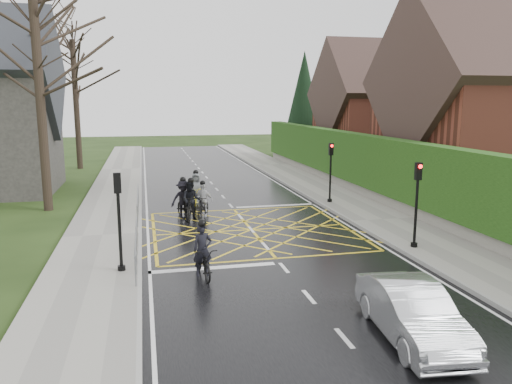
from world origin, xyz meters
name	(u,v)px	position (x,y,z in m)	size (l,w,h in m)	color
ground	(251,230)	(0.00, 0.00, 0.00)	(120.00, 120.00, 0.00)	black
road	(251,230)	(0.00, 0.00, 0.01)	(9.00, 80.00, 0.01)	black
sidewalk_right	(383,221)	(6.00, 0.00, 0.07)	(3.00, 80.00, 0.15)	gray
sidewalk_left	(103,237)	(-6.00, 0.00, 0.07)	(3.00, 80.00, 0.15)	gray
stone_wall	(362,190)	(7.75, 6.00, 0.35)	(0.50, 38.00, 0.70)	slate
hedge	(363,159)	(7.75, 6.00, 2.10)	(0.90, 38.00, 2.80)	#18370F
house_near	(500,112)	(14.75, 4.00, 4.73)	(11.80, 9.80, 11.30)	brown
house_far	(381,113)	(14.75, 18.00, 4.36)	(9.80, 8.80, 10.30)	brown
conifer	(304,105)	(10.75, 26.00, 4.99)	(4.60, 4.60, 10.00)	black
tree_near	(36,45)	(-9.00, 6.00, 7.91)	(9.24, 9.24, 11.44)	black
tree_mid	(44,47)	(-10.00, 14.00, 8.63)	(10.08, 10.08, 12.48)	black
tree_far	(74,77)	(-9.30, 22.00, 7.19)	(8.40, 8.40, 10.40)	black
railing_south	(136,241)	(-4.65, -3.50, 0.78)	(0.05, 5.04, 1.03)	slate
railing_north	(138,198)	(-4.65, 4.00, 0.79)	(0.05, 6.04, 1.03)	slate
traffic_light_ne	(330,173)	(5.10, 4.20, 1.66)	(0.24, 0.31, 3.21)	black
traffic_light_se	(416,206)	(5.10, -4.20, 1.66)	(0.24, 0.31, 3.21)	black
traffic_light_sw	(119,223)	(-5.10, -4.50, 1.66)	(0.24, 0.31, 3.21)	black
cyclist_rear	(203,258)	(-2.64, -5.17, 0.58)	(0.85, 1.89, 1.78)	black
cyclist_back	(191,204)	(-2.26, 2.41, 0.73)	(1.08, 2.01, 1.94)	black
cyclist_mid	(183,203)	(-2.59, 2.75, 0.71)	(1.25, 2.08, 1.93)	black
cyclist_front	(203,204)	(-1.69, 2.82, 0.63)	(1.10, 1.77, 1.72)	black
cyclist_lead	(196,194)	(-1.73, 5.31, 0.65)	(1.05, 2.03, 1.88)	yellow
car	(412,312)	(1.47, -10.33, 0.64)	(1.36, 3.90, 1.29)	#BBBEC2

